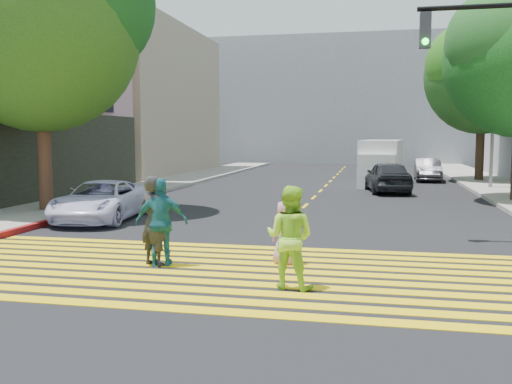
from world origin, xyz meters
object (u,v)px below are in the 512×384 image
(pedestrian_woman, at_px, (290,237))
(pedestrian_extra, at_px, (162,222))
(tree_left, at_px, (43,22))
(dark_car_parked, at_px, (428,170))
(pedestrian_child, at_px, (285,232))
(silver_car, at_px, (383,164))
(white_van, at_px, (381,164))
(tree_right_far, at_px, (484,71))
(pedestrian_man, at_px, (154,221))
(white_sedan, at_px, (101,201))
(dark_car_near, at_px, (388,177))

(pedestrian_woman, xyz_separation_m, pedestrian_extra, (-2.79, 1.13, 0.00))
(tree_left, height_order, dark_car_parked, tree_left)
(tree_left, bearing_deg, dark_car_parked, 51.10)
(pedestrian_child, bearing_deg, silver_car, -79.32)
(white_van, bearing_deg, tree_left, -124.04)
(dark_car_parked, xyz_separation_m, white_van, (-2.71, -3.85, 0.48))
(tree_right_far, xyz_separation_m, pedestrian_man, (-10.20, -23.51, -5.35))
(pedestrian_child, height_order, white_sedan, pedestrian_child)
(tree_right_far, bearing_deg, dark_car_parked, 173.09)
(pedestrian_woman, distance_m, pedestrian_child, 1.87)
(tree_left, distance_m, dark_car_parked, 22.80)
(tree_right_far, xyz_separation_m, white_sedan, (-14.17, -18.01, -5.65))
(white_sedan, bearing_deg, dark_car_parked, 52.58)
(pedestrian_man, distance_m, dark_car_near, 17.11)
(tree_left, xyz_separation_m, pedestrian_woman, (9.47, -7.83, -5.50))
(pedestrian_child, bearing_deg, dark_car_near, -83.15)
(pedestrian_man, bearing_deg, tree_left, -24.60)
(pedestrian_extra, bearing_deg, silver_car, -112.32)
(tree_left, xyz_separation_m, pedestrian_extra, (6.68, -6.69, -5.50))
(pedestrian_man, distance_m, white_sedan, 6.79)
(pedestrian_child, xyz_separation_m, dark_car_near, (2.34, 15.72, 0.08))
(dark_car_near, height_order, dark_car_parked, dark_car_near)
(pedestrian_child, height_order, white_van, white_van)
(pedestrian_man, bearing_deg, tree_right_far, -92.29)
(pedestrian_child, height_order, pedestrian_extra, pedestrian_extra)
(silver_car, bearing_deg, pedestrian_extra, 74.89)
(white_sedan, bearing_deg, pedestrian_extra, -58.81)
(pedestrian_extra, relative_size, white_sedan, 0.40)
(tree_left, height_order, pedestrian_man, tree_left)
(silver_car, bearing_deg, pedestrian_woman, 80.58)
(pedestrian_woman, bearing_deg, pedestrian_extra, -9.99)
(tree_left, height_order, silver_car, tree_left)
(tree_left, bearing_deg, pedestrian_extra, -45.07)
(pedestrian_woman, distance_m, dark_car_parked, 25.38)
(pedestrian_extra, xyz_separation_m, dark_car_parked, (7.18, 23.87, -0.23))
(pedestrian_woman, distance_m, white_sedan, 9.61)
(dark_car_parked, bearing_deg, dark_car_near, -106.86)
(tree_left, relative_size, pedestrian_man, 5.16)
(white_sedan, xyz_separation_m, white_van, (8.62, 14.50, 0.52))
(tree_right_far, height_order, white_sedan, tree_right_far)
(pedestrian_woman, bearing_deg, dark_car_parked, -87.88)
(pedestrian_extra, xyz_separation_m, dark_car_near, (4.75, 16.40, -0.16))
(pedestrian_woman, relative_size, dark_car_parked, 0.44)
(pedestrian_woman, xyz_separation_m, white_van, (1.68, 21.15, 0.25))
(tree_right_far, relative_size, dark_car_near, 2.14)
(pedestrian_extra, relative_size, white_van, 0.34)
(dark_car_near, bearing_deg, silver_car, -98.03)
(tree_left, bearing_deg, pedestrian_woman, -39.58)
(white_van, bearing_deg, dark_car_parked, 60.77)
(pedestrian_man, bearing_deg, silver_car, -78.51)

